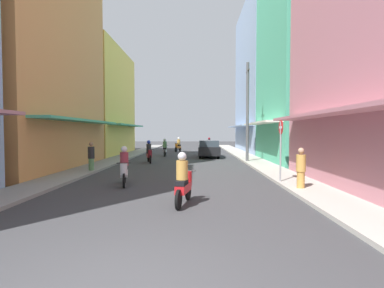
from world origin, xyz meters
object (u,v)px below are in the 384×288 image
object	(u,v)px
street_sign_no_entry	(281,143)
pedestrian_midway	(91,157)
motorbike_silver	(165,148)
motorbike_red	(183,181)
parked_car	(209,149)
motorbike_orange	(178,145)
motorbike_white	(124,168)
pedestrian_foreground	(301,170)
motorbike_blue	(209,145)
utility_pole	(248,112)
motorbike_maroon	(149,153)

from	to	relation	value
street_sign_no_entry	pedestrian_midway	bearing A→B (deg)	159.42
motorbike_silver	motorbike_red	xyz separation A→B (m)	(2.49, -17.90, 0.00)
parked_car	pedestrian_midway	size ratio (longest dim) A/B	2.54
motorbike_red	parked_car	distance (m)	16.70
motorbike_silver	street_sign_no_entry	size ratio (longest dim) A/B	0.68
motorbike_silver	street_sign_no_entry	distance (m)	15.70
motorbike_orange	parked_car	world-z (taller)	motorbike_orange
motorbike_white	pedestrian_foreground	bearing A→B (deg)	-9.70
motorbike_blue	utility_pole	distance (m)	12.12
street_sign_no_entry	motorbike_silver	bearing A→B (deg)	113.84
motorbike_red	utility_pole	bearing A→B (deg)	72.30
motorbike_red	motorbike_maroon	bearing A→B (deg)	103.83
motorbike_white	street_sign_no_entry	bearing A→B (deg)	2.76
pedestrian_foreground	motorbike_orange	bearing A→B (deg)	105.00
motorbike_white	motorbike_blue	distance (m)	21.10
motorbike_white	motorbike_blue	xyz separation A→B (m)	(4.31, 20.66, 0.00)
motorbike_orange	motorbike_silver	bearing A→B (deg)	-97.32
pedestrian_foreground	pedestrian_midway	bearing A→B (deg)	152.65
motorbike_orange	pedestrian_foreground	size ratio (longest dim) A/B	1.11
motorbike_white	pedestrian_foreground	world-z (taller)	pedestrian_foreground
motorbike_blue	utility_pole	xyz separation A→B (m)	(2.20, -11.56, 2.89)
motorbike_blue	motorbike_white	bearing A→B (deg)	-101.77
street_sign_no_entry	pedestrian_foreground	bearing A→B (deg)	-77.07
motorbike_orange	parked_car	distance (m)	8.03
pedestrian_midway	pedestrian_foreground	xyz separation A→B (m)	(9.42, -4.87, -0.02)
motorbike_white	motorbike_red	size ratio (longest dim) A/B	1.00
motorbike_orange	street_sign_no_entry	bearing A→B (deg)	-74.85
motorbike_red	pedestrian_foreground	distance (m)	4.68
motorbike_silver	pedestrian_foreground	bearing A→B (deg)	-67.11
motorbike_silver	pedestrian_foreground	distance (m)	17.14
street_sign_no_entry	utility_pole	bearing A→B (deg)	89.35
motorbike_silver	parked_car	size ratio (longest dim) A/B	0.44
motorbike_blue	motorbike_maroon	xyz separation A→B (m)	(-4.73, -11.77, 0.00)
motorbike_silver	street_sign_no_entry	bearing A→B (deg)	-66.16
motorbike_white	motorbike_orange	world-z (taller)	same
motorbike_blue	motorbike_silver	distance (m)	7.36
motorbike_blue	motorbike_maroon	bearing A→B (deg)	-111.90
parked_car	motorbike_maroon	bearing A→B (deg)	-134.30
pedestrian_midway	utility_pole	bearing A→B (deg)	30.35
motorbike_silver	pedestrian_foreground	xyz separation A→B (m)	(6.67, -15.79, 0.09)
motorbike_blue	street_sign_no_entry	world-z (taller)	street_sign_no_entry
pedestrian_foreground	street_sign_no_entry	xyz separation A→B (m)	(-0.34, 1.46, 0.93)
motorbike_silver	street_sign_no_entry	xyz separation A→B (m)	(6.33, -14.33, 1.01)
pedestrian_midway	street_sign_no_entry	world-z (taller)	street_sign_no_entry
motorbike_white	utility_pole	bearing A→B (deg)	54.43
motorbike_orange	motorbike_red	world-z (taller)	same
motorbike_maroon	street_sign_no_entry	bearing A→B (deg)	-51.47
parked_car	utility_pole	size ratio (longest dim) A/B	0.59
motorbike_silver	motorbike_maroon	distance (m)	5.77
motorbike_orange	utility_pole	distance (m)	13.30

